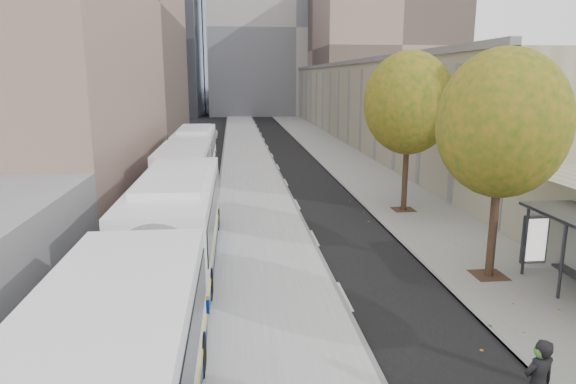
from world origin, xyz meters
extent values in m
cube|color=#A5A5A5|center=(-3.88, 35.00, 0.07)|extent=(4.25, 150.00, 0.15)
cube|color=gray|center=(4.12, 35.00, 0.04)|extent=(4.75, 150.00, 0.08)
cube|color=gray|center=(15.50, 64.00, 4.00)|extent=(18.00, 92.00, 8.00)
cube|color=#8D6E62|center=(-22.50, 41.00, 12.50)|extent=(24.00, 46.00, 25.00)
cube|color=#A49E97|center=(6.00, 96.00, 15.00)|extent=(30.00, 18.00, 30.00)
cylinder|color=black|center=(3.60, 13.00, 1.70)|extent=(0.28, 0.28, 3.24)
sphere|color=#265311|center=(3.60, 13.00, 5.26)|extent=(4.20, 4.20, 4.20)
cylinder|color=black|center=(3.60, 22.00, 1.77)|extent=(0.28, 0.28, 3.38)
sphere|color=#265311|center=(3.60, 22.00, 5.48)|extent=(4.40, 4.40, 4.40)
cube|color=white|center=(-7.12, 11.49, 1.56)|extent=(2.78, 18.75, 3.12)
cube|color=black|center=(-7.12, 11.49, 2.13)|extent=(2.84, 18.00, 1.08)
cube|color=white|center=(-7.75, 30.83, 1.50)|extent=(2.59, 17.95, 2.99)
cube|color=black|center=(-7.75, 30.83, 2.04)|extent=(2.65, 17.23, 1.04)
cube|color=#12612E|center=(-7.75, 21.89, 1.15)|extent=(1.89, 0.06, 1.16)
imported|color=black|center=(0.32, 4.99, 1.34)|extent=(0.70, 0.52, 1.74)
sphere|color=#488331|center=(0.32, 4.99, 1.99)|extent=(0.27, 0.27, 0.27)
imported|color=silver|center=(-7.83, 54.09, 0.69)|extent=(2.46, 4.31, 1.38)
camera|label=1|loc=(-5.00, -2.68, 6.70)|focal=32.00mm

